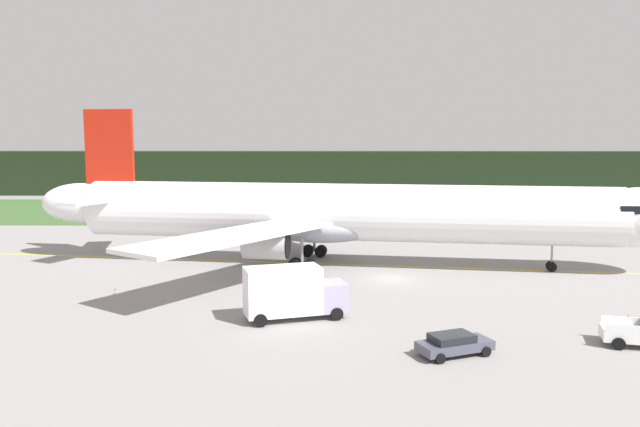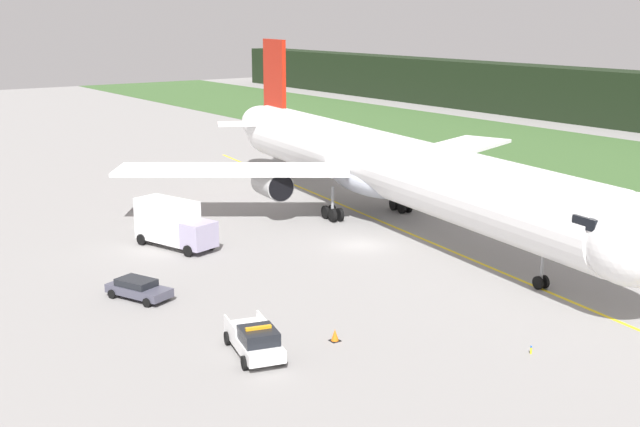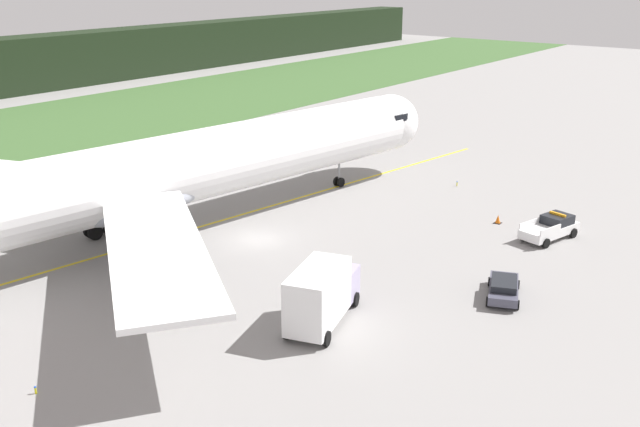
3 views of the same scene
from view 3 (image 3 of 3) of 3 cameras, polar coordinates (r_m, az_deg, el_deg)
The scene contains 9 objects.
ground at distance 56.62m, azimuth -4.92°, elevation -2.03°, with size 320.00×320.00×0.00m, color gray.
taxiway_centerline_main at distance 58.19m, azimuth -12.03°, elevation -1.79°, with size 82.50×0.30×0.01m, color yellow.
airliner at distance 56.37m, azimuth -12.82°, elevation 2.93°, with size 61.91×43.25×15.30m.
ops_pickup_truck at distance 59.06m, azimuth 17.75°, elevation -1.06°, with size 5.59×3.28×1.94m.
catering_truck at distance 42.77m, azimuth 0.13°, elevation -6.31°, with size 7.49×4.42×3.89m.
staff_car at distance 47.95m, azimuth 14.28°, elevation -5.68°, with size 4.76×3.36×1.30m.
apron_cone at distance 61.55m, azimuth 13.85°, elevation -0.44°, with size 0.56×0.56×0.71m.
taxiway_edge_light_east at distance 71.19m, azimuth 10.76°, elevation 2.35°, with size 0.12×0.12×0.48m.
taxiway_edge_light_west at distance 39.63m, azimuth -21.52°, elevation -12.78°, with size 0.12×0.12×0.44m.
Camera 3 is at (-38.88, -35.85, 20.21)m, focal length 40.59 mm.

